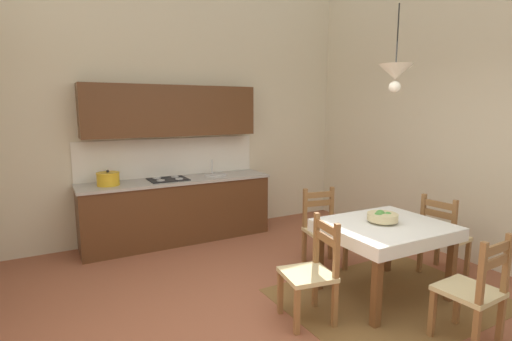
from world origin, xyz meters
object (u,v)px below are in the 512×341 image
pendant_lamp (396,73)px  dining_chair_camera_side (473,292)px  dining_chair_kitchen_side (323,230)px  dining_table (385,237)px  dining_chair_tv_side (311,273)px  kitchen_cabinetry (176,182)px  dining_chair_window_side (443,237)px  fruit_bowl (382,217)px

pendant_lamp → dining_chair_camera_side: bearing=-92.0°
dining_chair_camera_side → dining_chair_kitchen_side: size_ratio=1.00×
dining_table → dining_chair_tv_side: dining_chair_tv_side is taller
kitchen_cabinetry → dining_chair_window_side: (2.25, -2.64, -0.41)m
pendant_lamp → kitchen_cabinetry: bearing=116.2°
kitchen_cabinetry → pendant_lamp: size_ratio=3.31×
dining_table → dining_chair_camera_side: size_ratio=1.29×
dining_table → dining_chair_tv_side: bearing=-178.9°
fruit_bowl → dining_table: bearing=-77.5°
kitchen_cabinetry → dining_table: size_ratio=2.22×
dining_chair_camera_side → dining_chair_window_side: same height
kitchen_cabinetry → dining_chair_camera_side: bearing=-70.4°
fruit_bowl → pendant_lamp: 1.40m
dining_chair_window_side → fruit_bowl: size_ratio=3.10×
dining_chair_camera_side → dining_chair_window_side: size_ratio=1.00×
dining_chair_camera_side → fruit_bowl: (0.00, 0.97, 0.37)m
kitchen_cabinetry → dining_chair_camera_side: (1.28, -3.60, -0.41)m
dining_chair_window_side → pendant_lamp: size_ratio=1.16×
dining_chair_tv_side → dining_chair_window_side: 1.88m
dining_chair_tv_side → dining_chair_window_side: same height
kitchen_cabinetry → dining_chair_window_side: kitchen_cabinetry is taller
dining_chair_camera_side → dining_chair_kitchen_side: (-0.03, 1.84, 0.00)m
dining_chair_kitchen_side → dining_chair_window_side: (1.01, -0.88, 0.00)m
fruit_bowl → pendant_lamp: size_ratio=0.37×
fruit_bowl → dining_chair_window_side: bearing=-1.1°
kitchen_cabinetry → pendant_lamp: (1.31, -2.66, 1.36)m
fruit_bowl → dining_chair_kitchen_side: bearing=92.6°
dining_chair_kitchen_side → pendant_lamp: 1.99m
dining_chair_kitchen_side → fruit_bowl: bearing=-87.4°
kitchen_cabinetry → dining_chair_kitchen_side: size_ratio=2.86×
dining_chair_kitchen_side → dining_chair_window_side: same height
dining_table → fruit_bowl: (-0.01, 0.04, 0.20)m
kitchen_cabinetry → dining_chair_kitchen_side: kitchen_cabinetry is taller
dining_chair_kitchen_side → dining_table: bearing=-87.0°
dining_chair_kitchen_side → pendant_lamp: pendant_lamp is taller
dining_table → fruit_bowl: size_ratio=3.99×
dining_chair_tv_side → dining_chair_kitchen_side: (0.87, 0.91, 0.00)m
dining_chair_camera_side → dining_chair_kitchen_side: 1.84m
dining_table → fruit_bowl: 0.20m
dining_chair_tv_side → dining_chair_kitchen_side: same height
dining_chair_window_side → pendant_lamp: bearing=-178.7°
dining_table → fruit_bowl: bearing=102.5°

